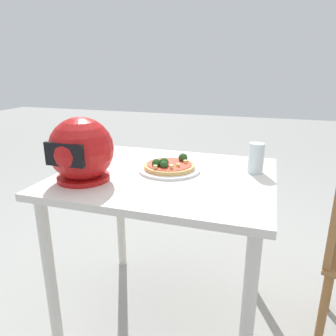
% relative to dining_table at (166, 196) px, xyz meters
% --- Properties ---
extents(ground_plane, '(14.00, 14.00, 0.00)m').
position_rel_dining_table_xyz_m(ground_plane, '(0.00, 0.00, -0.67)').
color(ground_plane, '#9E9E99').
extents(dining_table, '(0.95, 0.81, 0.78)m').
position_rel_dining_table_xyz_m(dining_table, '(0.00, 0.00, 0.00)').
color(dining_table, beige).
rests_on(dining_table, ground).
extents(pizza_plate, '(0.29, 0.29, 0.01)m').
position_rel_dining_table_xyz_m(pizza_plate, '(-0.00, -0.05, 0.12)').
color(pizza_plate, white).
rests_on(pizza_plate, dining_table).
extents(pizza, '(0.23, 0.23, 0.06)m').
position_rel_dining_table_xyz_m(pizza, '(-0.00, -0.05, 0.14)').
color(pizza, tan).
rests_on(pizza, pizza_plate).
extents(motorcycle_helmet, '(0.27, 0.27, 0.27)m').
position_rel_dining_table_xyz_m(motorcycle_helmet, '(0.31, 0.18, 0.24)').
color(motorcycle_helmet, '#B21414').
rests_on(motorcycle_helmet, dining_table).
extents(drinking_glass, '(0.07, 0.07, 0.14)m').
position_rel_dining_table_xyz_m(drinking_glass, '(-0.38, -0.14, 0.18)').
color(drinking_glass, silver).
rests_on(drinking_glass, dining_table).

